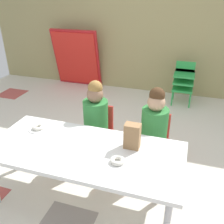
{
  "coord_description": "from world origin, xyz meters",
  "views": [
    {
      "loc": [
        0.79,
        -2.09,
        1.75
      ],
      "look_at": [
        0.21,
        -0.29,
        0.79
      ],
      "focal_mm": 39.63,
      "sensor_mm": 36.0,
      "label": 1
    }
  ],
  "objects_px": {
    "kid_chair_green_stack": "(184,80)",
    "donut_powdered_loose": "(117,160)",
    "craft_table": "(84,153)",
    "seated_child_near_camera": "(96,114)",
    "donut_powdered_on_plate": "(38,127)",
    "seated_child_middle_seat": "(155,123)",
    "paper_bag_brown": "(132,136)",
    "folded_activity_table": "(77,59)",
    "paper_plate_near_edge": "(39,129)"
  },
  "relations": [
    {
      "from": "craft_table",
      "to": "seated_child_near_camera",
      "type": "bearing_deg",
      "value": 101.72
    },
    {
      "from": "craft_table",
      "to": "seated_child_near_camera",
      "type": "height_order",
      "value": "seated_child_near_camera"
    },
    {
      "from": "seated_child_near_camera",
      "to": "donut_powdered_loose",
      "type": "relative_size",
      "value": 7.83
    },
    {
      "from": "folded_activity_table",
      "to": "donut_powdered_loose",
      "type": "height_order",
      "value": "folded_activity_table"
    },
    {
      "from": "kid_chair_green_stack",
      "to": "paper_bag_brown",
      "type": "bearing_deg",
      "value": -97.77
    },
    {
      "from": "seated_child_middle_seat",
      "to": "donut_powdered_loose",
      "type": "height_order",
      "value": "seated_child_middle_seat"
    },
    {
      "from": "seated_child_middle_seat",
      "to": "donut_powdered_loose",
      "type": "distance_m",
      "value": 0.7
    },
    {
      "from": "folded_activity_table",
      "to": "donut_powdered_on_plate",
      "type": "height_order",
      "value": "folded_activity_table"
    },
    {
      "from": "seated_child_middle_seat",
      "to": "kid_chair_green_stack",
      "type": "distance_m",
      "value": 1.86
    },
    {
      "from": "donut_powdered_on_plate",
      "to": "donut_powdered_loose",
      "type": "height_order",
      "value": "donut_powdered_on_plate"
    },
    {
      "from": "seated_child_near_camera",
      "to": "donut_powdered_on_plate",
      "type": "bearing_deg",
      "value": -133.86
    },
    {
      "from": "seated_child_near_camera",
      "to": "paper_bag_brown",
      "type": "height_order",
      "value": "seated_child_near_camera"
    },
    {
      "from": "seated_child_near_camera",
      "to": "paper_plate_near_edge",
      "type": "xyz_separation_m",
      "value": [
        -0.42,
        -0.43,
        -0.01
      ]
    },
    {
      "from": "craft_table",
      "to": "seated_child_near_camera",
      "type": "distance_m",
      "value": 0.61
    },
    {
      "from": "donut_powdered_on_plate",
      "to": "donut_powdered_loose",
      "type": "xyz_separation_m",
      "value": [
        0.86,
        -0.25,
        -0.01
      ]
    },
    {
      "from": "seated_child_middle_seat",
      "to": "donut_powdered_loose",
      "type": "bearing_deg",
      "value": -104.69
    },
    {
      "from": "paper_plate_near_edge",
      "to": "folded_activity_table",
      "type": "bearing_deg",
      "value": 107.24
    },
    {
      "from": "seated_child_middle_seat",
      "to": "donut_powdered_on_plate",
      "type": "relative_size",
      "value": 8.25
    },
    {
      "from": "seated_child_near_camera",
      "to": "craft_table",
      "type": "bearing_deg",
      "value": -78.28
    },
    {
      "from": "folded_activity_table",
      "to": "paper_bag_brown",
      "type": "bearing_deg",
      "value": -56.12
    },
    {
      "from": "paper_bag_brown",
      "to": "donut_powdered_loose",
      "type": "distance_m",
      "value": 0.26
    },
    {
      "from": "donut_powdered_on_plate",
      "to": "paper_bag_brown",
      "type": "bearing_deg",
      "value": -1.0
    },
    {
      "from": "seated_child_middle_seat",
      "to": "folded_activity_table",
      "type": "bearing_deg",
      "value": 131.21
    },
    {
      "from": "seated_child_near_camera",
      "to": "kid_chair_green_stack",
      "type": "distance_m",
      "value": 2.02
    },
    {
      "from": "seated_child_middle_seat",
      "to": "donut_powdered_loose",
      "type": "relative_size",
      "value": 7.83
    },
    {
      "from": "kid_chair_green_stack",
      "to": "folded_activity_table",
      "type": "bearing_deg",
      "value": 173.53
    },
    {
      "from": "seated_child_near_camera",
      "to": "donut_powdered_loose",
      "type": "xyz_separation_m",
      "value": [
        0.44,
        -0.68,
        0.0
      ]
    },
    {
      "from": "craft_table",
      "to": "donut_powdered_on_plate",
      "type": "height_order",
      "value": "donut_powdered_on_plate"
    },
    {
      "from": "donut_powdered_loose",
      "to": "seated_child_middle_seat",
      "type": "bearing_deg",
      "value": 75.31
    },
    {
      "from": "craft_table",
      "to": "kid_chair_green_stack",
      "type": "relative_size",
      "value": 2.42
    },
    {
      "from": "seated_child_middle_seat",
      "to": "donut_powdered_on_plate",
      "type": "distance_m",
      "value": 1.12
    },
    {
      "from": "seated_child_near_camera",
      "to": "paper_plate_near_edge",
      "type": "relative_size",
      "value": 5.1
    },
    {
      "from": "seated_child_near_camera",
      "to": "seated_child_middle_seat",
      "type": "bearing_deg",
      "value": 0.0
    },
    {
      "from": "craft_table",
      "to": "donut_powdered_loose",
      "type": "bearing_deg",
      "value": -15.03
    },
    {
      "from": "craft_table",
      "to": "donut_powdered_loose",
      "type": "distance_m",
      "value": 0.33
    },
    {
      "from": "seated_child_near_camera",
      "to": "donut_powdered_on_plate",
      "type": "xyz_separation_m",
      "value": [
        -0.42,
        -0.43,
        0.01
      ]
    },
    {
      "from": "kid_chair_green_stack",
      "to": "donut_powdered_loose",
      "type": "relative_size",
      "value": 5.8
    },
    {
      "from": "paper_plate_near_edge",
      "to": "donut_powdered_on_plate",
      "type": "relative_size",
      "value": 1.62
    },
    {
      "from": "folded_activity_table",
      "to": "paper_plate_near_edge",
      "type": "bearing_deg",
      "value": -72.76
    },
    {
      "from": "kid_chair_green_stack",
      "to": "donut_powdered_on_plate",
      "type": "bearing_deg",
      "value": -118.34
    },
    {
      "from": "craft_table",
      "to": "folded_activity_table",
      "type": "xyz_separation_m",
      "value": [
        -1.32,
        2.67,
        0.04
      ]
    },
    {
      "from": "seated_child_near_camera",
      "to": "paper_plate_near_edge",
      "type": "bearing_deg",
      "value": -133.86
    },
    {
      "from": "craft_table",
      "to": "paper_plate_near_edge",
      "type": "bearing_deg",
      "value": 163.35
    },
    {
      "from": "folded_activity_table",
      "to": "donut_powdered_loose",
      "type": "bearing_deg",
      "value": -59.29
    },
    {
      "from": "paper_plate_near_edge",
      "to": "donut_powdered_loose",
      "type": "bearing_deg",
      "value": -16.06
    },
    {
      "from": "folded_activity_table",
      "to": "paper_bag_brown",
      "type": "height_order",
      "value": "folded_activity_table"
    },
    {
      "from": "kid_chair_green_stack",
      "to": "donut_powdered_loose",
      "type": "bearing_deg",
      "value": -98.36
    },
    {
      "from": "paper_plate_near_edge",
      "to": "paper_bag_brown",
      "type": "bearing_deg",
      "value": -1.0
    },
    {
      "from": "craft_table",
      "to": "donut_powdered_on_plate",
      "type": "bearing_deg",
      "value": 163.35
    },
    {
      "from": "seated_child_near_camera",
      "to": "donut_powdered_on_plate",
      "type": "relative_size",
      "value": 8.25
    }
  ]
}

